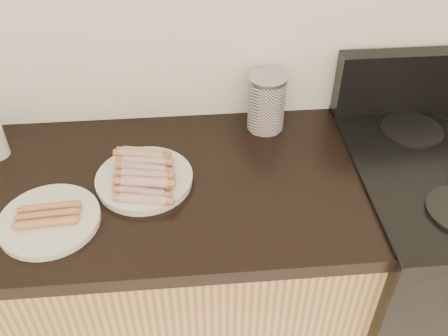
{
  "coord_description": "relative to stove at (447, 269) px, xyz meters",
  "views": [
    {
      "loc": [
        -0.05,
        0.7,
        1.79
      ],
      "look_at": [
        0.03,
        1.62,
        1.0
      ],
      "focal_mm": 40.0,
      "sensor_mm": 36.0,
      "label": 1
    }
  ],
  "objects": [
    {
      "name": "stove",
      "position": [
        0.0,
        0.0,
        0.0
      ],
      "size": [
        0.76,
        0.65,
        0.91
      ],
      "color": "black",
      "rests_on": "floor"
    },
    {
      "name": "burner_far_left",
      "position": [
        -0.17,
        0.17,
        0.46
      ],
      "size": [
        0.18,
        0.18,
        0.01
      ],
      "primitive_type": "cylinder",
      "color": "black",
      "rests_on": "stove"
    },
    {
      "name": "main_plate",
      "position": [
        -0.95,
        0.02,
        0.45
      ],
      "size": [
        0.33,
        0.33,
        0.02
      ],
      "primitive_type": "cylinder",
      "rotation": [
        0.0,
        0.0,
        -0.41
      ],
      "color": "white",
      "rests_on": "counter_slab"
    },
    {
      "name": "side_plate",
      "position": [
        -1.18,
        -0.11,
        0.45
      ],
      "size": [
        0.32,
        0.32,
        0.02
      ],
      "primitive_type": "cylinder",
      "rotation": [
        0.0,
        0.0,
        0.39
      ],
      "color": "white",
      "rests_on": "counter_slab"
    },
    {
      "name": "hotdog_pile",
      "position": [
        -0.95,
        0.02,
        0.48
      ],
      "size": [
        0.12,
        0.24,
        0.05
      ],
      "rotation": [
        0.0,
        0.0,
        -0.24
      ],
      "color": "maroon",
      "rests_on": "main_plate"
    },
    {
      "name": "plain_sausages",
      "position": [
        -1.18,
        -0.11,
        0.47
      ],
      "size": [
        0.14,
        0.08,
        0.02
      ],
      "rotation": [
        0.0,
        0.0,
        0.07
      ],
      "color": "#B15C2A",
      "rests_on": "side_plate"
    },
    {
      "name": "canister",
      "position": [
        -0.6,
        0.25,
        0.53
      ],
      "size": [
        0.11,
        0.11,
        0.17
      ],
      "rotation": [
        0.0,
        0.0,
        0.43
      ],
      "color": "silver",
      "rests_on": "counter_slab"
    }
  ]
}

